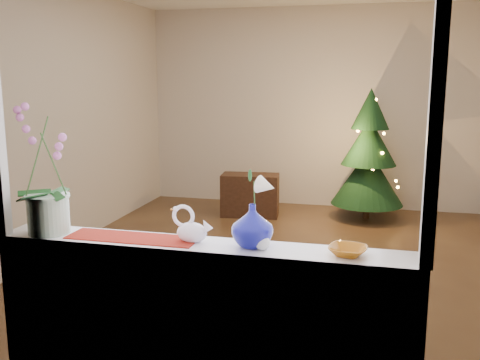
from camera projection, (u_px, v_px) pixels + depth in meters
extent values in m
plane|color=#3A2517|center=(279.00, 263.00, 5.16)|extent=(5.00, 5.00, 0.00)
cube|color=#BDB2A6|center=(312.00, 108.00, 7.29)|extent=(4.50, 0.10, 2.70)
cube|color=#BDB2A6|center=(191.00, 164.00, 2.52)|extent=(4.50, 0.10, 2.70)
cube|color=#BDB2A6|center=(63.00, 118.00, 5.44)|extent=(0.10, 5.00, 2.70)
cube|color=white|center=(197.00, 339.00, 2.73)|extent=(2.20, 0.08, 0.88)
cube|color=white|center=(201.00, 247.00, 2.73)|extent=(2.20, 0.26, 0.04)
cube|color=maroon|center=(132.00, 238.00, 2.81)|extent=(0.70, 0.20, 0.01)
imported|color=navy|center=(252.00, 222.00, 2.65)|extent=(0.31, 0.31, 0.25)
sphere|color=white|center=(262.00, 242.00, 2.61)|extent=(0.09, 0.09, 0.08)
imported|color=#A55D10|center=(348.00, 252.00, 2.54)|extent=(0.18, 0.18, 0.04)
cube|color=black|center=(250.00, 195.00, 6.88)|extent=(0.76, 0.43, 0.54)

